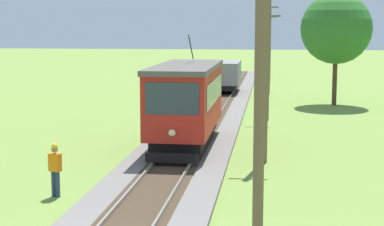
# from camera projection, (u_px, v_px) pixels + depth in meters

# --- Properties ---
(red_tram) EXTENTS (2.60, 8.54, 4.79)m
(red_tram) POSITION_uv_depth(u_px,v_px,m) (186.00, 101.00, 27.75)
(red_tram) COLOR red
(red_tram) RESTS_ON rail_right
(freight_car) EXTENTS (2.40, 5.20, 2.31)m
(freight_car) POSITION_uv_depth(u_px,v_px,m) (225.00, 75.00, 50.07)
(freight_car) COLOR slate
(freight_car) RESTS_ON rail_right
(utility_pole_foreground) EXTENTS (1.40, 0.30, 7.41)m
(utility_pole_foreground) POSITION_uv_depth(u_px,v_px,m) (259.00, 108.00, 13.32)
(utility_pole_foreground) COLOR brown
(utility_pole_foreground) RESTS_ON ground
(utility_pole_near_tram) EXTENTS (1.40, 0.52, 8.32)m
(utility_pole_near_tram) POSITION_uv_depth(u_px,v_px,m) (266.00, 58.00, 24.91)
(utility_pole_near_tram) COLOR brown
(utility_pole_near_tram) RESTS_ON ground
(utility_pole_mid) EXTENTS (1.40, 0.33, 6.90)m
(utility_pole_mid) POSITION_uv_depth(u_px,v_px,m) (268.00, 60.00, 36.04)
(utility_pole_mid) COLOR brown
(utility_pole_mid) RESTS_ON ground
(utility_pole_far) EXTENTS (1.40, 0.41, 7.91)m
(utility_pole_far) POSITION_uv_depth(u_px,v_px,m) (269.00, 44.00, 49.91)
(utility_pole_far) COLOR brown
(utility_pole_far) RESTS_ON ground
(utility_pole_distant) EXTENTS (1.40, 0.61, 7.21)m
(utility_pole_distant) POSITION_uv_depth(u_px,v_px,m) (270.00, 44.00, 61.64)
(utility_pole_distant) COLOR brown
(utility_pole_distant) RESTS_ON ground
(gravel_pile) EXTENTS (2.73, 2.73, 1.17)m
(gravel_pile) POSITION_uv_depth(u_px,v_px,m) (183.00, 85.00, 52.18)
(gravel_pile) COLOR #9E998E
(gravel_pile) RESTS_ON ground
(track_worker) EXTENTS (0.44, 0.36, 1.78)m
(track_worker) POSITION_uv_depth(u_px,v_px,m) (55.00, 167.00, 20.16)
(track_worker) COLOR navy
(track_worker) RESTS_ON ground
(tree_right_near) EXTENTS (4.89, 4.89, 7.76)m
(tree_right_near) POSITION_uv_depth(u_px,v_px,m) (336.00, 29.00, 42.71)
(tree_right_near) COLOR #4C3823
(tree_right_near) RESTS_ON ground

